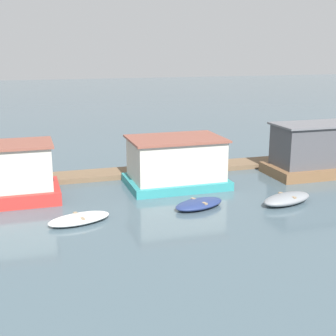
% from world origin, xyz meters
% --- Properties ---
extents(ground_plane, '(200.00, 200.00, 0.00)m').
position_xyz_m(ground_plane, '(0.00, 0.00, 0.00)').
color(ground_plane, '#475B66').
extents(dock_walkway, '(33.80, 2.05, 0.30)m').
position_xyz_m(dock_walkway, '(0.00, 3.26, 0.15)').
color(dock_walkway, brown).
rests_on(dock_walkway, ground_plane).
extents(houseboat_teal, '(5.65, 3.99, 2.86)m').
position_xyz_m(houseboat_teal, '(0.81, 0.12, 1.38)').
color(houseboat_teal, teal).
rests_on(houseboat_teal, ground_plane).
extents(houseboat_brown, '(7.00, 3.44, 3.27)m').
position_xyz_m(houseboat_brown, '(10.57, -0.01, 1.53)').
color(houseboat_brown, brown).
rests_on(houseboat_brown, ground_plane).
extents(dinghy_white, '(3.20, 2.06, 0.39)m').
position_xyz_m(dinghy_white, '(-5.31, -4.32, 0.20)').
color(dinghy_white, white).
rests_on(dinghy_white, ground_plane).
extents(dinghy_navy, '(3.10, 2.23, 0.41)m').
position_xyz_m(dinghy_navy, '(0.72, -3.98, 0.21)').
color(dinghy_navy, navy).
rests_on(dinghy_navy, ground_plane).
extents(dinghy_grey, '(3.30, 2.14, 0.55)m').
position_xyz_m(dinghy_grey, '(5.29, -4.75, 0.27)').
color(dinghy_grey, gray).
rests_on(dinghy_grey, ground_plane).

